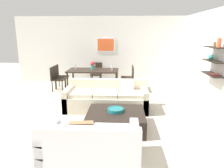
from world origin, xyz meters
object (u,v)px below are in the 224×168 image
Objects in this scene: dining_table at (93,72)px; dining_chair_right_far at (129,76)px; sofa_beige at (107,99)px; dining_chair_left_near at (56,77)px; decorative_bowl at (116,110)px; wine_glass_right_far at (112,66)px; wine_glass_head at (95,65)px; dining_chair_left_far at (60,75)px; dining_chair_right_near at (130,78)px; wine_glass_left_far at (75,66)px; loveseat_white at (91,147)px; centerpiece_vase at (92,65)px; coffee_table at (116,120)px; wine_glass_right_near at (112,67)px; dining_chair_head at (96,72)px.

dining_chair_right_far is (1.32, 0.22, -0.18)m from dining_table.
dining_chair_left_near is at bearing 138.16° from sofa_beige.
wine_glass_right_far is at bearing 94.61° from decorative_bowl.
wine_glass_head reaches higher than decorative_bowl.
dining_chair_left_far is at bearing -171.21° from wine_glass_head.
dining_chair_right_near is 5.47× the size of wine_glass_head.
dining_chair_right_far is 0.43m from dining_chair_right_near.
wine_glass_right_far is at bearing -0.00° from wine_glass_left_far.
dining_chair_left_near reaches higher than loveseat_white.
centerpiece_vase is (0.65, -0.06, 0.06)m from wine_glass_left_far.
centerpiece_vase is (1.29, -0.16, 0.42)m from dining_chair_left_far.
loveseat_white is 8.98× the size of wine_glass_right_far.
dining_table is at bearing -170.70° from dining_chair_right_far.
dining_chair_right_near reaches higher than coffee_table.
wine_glass_head is (-1.32, 0.64, 0.35)m from dining_chair_right_near.
coffee_table is 0.24m from decorative_bowl.
wine_glass_right_far is at bearing -2.79° from dining_chair_left_far.
centerpiece_vase is (1.29, 0.27, 0.42)m from dining_chair_left_near.
centerpiece_vase is at bearing -7.12° from dining_chair_left_far.
sofa_beige is 2.65m from dining_chair_left_near.
wine_glass_head reaches higher than dining_table.
centerpiece_vase reaches higher than sofa_beige.
dining_chair_right_far is at bearing 8.62° from wine_glass_right_far.
wine_glass_right_near reaches higher than dining_chair_right_far.
decorative_bowl reaches higher than coffee_table.
dining_chair_right_near reaches higher than loveseat_white.
coffee_table is 4.09m from dining_chair_left_far.
centerpiece_vase reaches higher than dining_chair_right_far.
decorative_bowl is 2.24× the size of wine_glass_head.
dining_chair_right_near is 1.44m from centerpiece_vase.
wine_glass_left_far reaches higher than decorative_bowl.
sofa_beige is at bearing -71.57° from centerpiece_vase.
wine_glass_head is at bearing 8.79° from dining_chair_left_far.
sofa_beige is at bearing -41.84° from dining_chair_left_near.
dining_chair_right_far is at bearing 2.79° from wine_glass_left_far.
wine_glass_right_far is (-0.27, 3.29, 0.68)m from coffee_table.
decorative_bowl is 0.41× the size of dining_chair_left_near.
coffee_table is 3.74m from dining_chair_left_near.
wine_glass_head is at bearing 90.00° from dining_table.
wine_glass_right_near is at bearing -9.94° from dining_table.
dining_chair_head and dining_chair_right_far have the same top height.
wine_glass_right_far reaches higher than dining_chair_left_far.
wine_glass_left_far reaches higher than coffee_table.
coffee_table is at bearing -75.23° from wine_glass_head.
dining_chair_head is 0.59m from wine_glass_head.
centerpiece_vase is (-0.03, -0.36, 0.07)m from wine_glass_head.
dining_table is 9.61× the size of wine_glass_right_near.
dining_table is 0.90m from dining_chair_head.
dining_table is 0.71m from wine_glass_left_far.
dining_chair_left_far is at bearing 123.77° from coffee_table.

